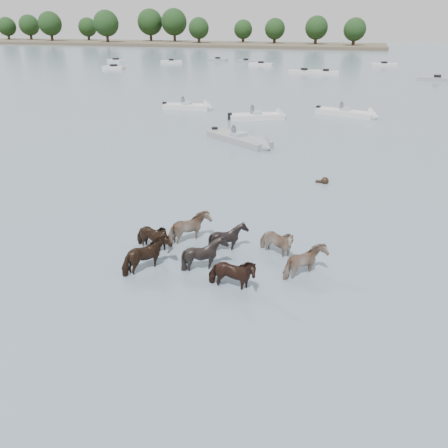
# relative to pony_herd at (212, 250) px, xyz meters

# --- Properties ---
(ground) EXTENTS (400.00, 400.00, 0.00)m
(ground) POSITION_rel_pony_herd_xyz_m (0.66, -2.37, -0.47)
(ground) COLOR slate
(ground) RESTS_ON ground
(shoreline) EXTENTS (160.00, 30.00, 1.00)m
(shoreline) POSITION_rel_pony_herd_xyz_m (-69.34, 147.63, 0.03)
(shoreline) COLOR #4C4233
(shoreline) RESTS_ON ground
(pony_herd) EXTENTS (7.70, 4.31, 1.53)m
(pony_herd) POSITION_rel_pony_herd_xyz_m (0.00, 0.00, 0.00)
(pony_herd) COLOR black
(pony_herd) RESTS_ON ground
(swimming_pony) EXTENTS (0.72, 0.44, 0.44)m
(swimming_pony) POSITION_rel_pony_herd_xyz_m (3.20, 10.14, -0.37)
(swimming_pony) COLOR black
(swimming_pony) RESTS_ON ground
(motorboat_a) EXTENTS (5.52, 3.79, 1.92)m
(motorboat_a) POSITION_rel_pony_herd_xyz_m (-3.63, 26.36, -0.25)
(motorboat_a) COLOR silver
(motorboat_a) RESTS_ON ground
(motorboat_b) EXTENTS (6.00, 4.73, 1.92)m
(motorboat_b) POSITION_rel_pony_herd_xyz_m (-3.00, 16.99, -0.25)
(motorboat_b) COLOR gray
(motorboat_b) RESTS_ON ground
(motorboat_c) EXTENTS (6.14, 3.39, 1.92)m
(motorboat_c) POSITION_rel_pony_herd_xyz_m (4.09, 29.91, -0.25)
(motorboat_c) COLOR silver
(motorboat_c) RESTS_ON ground
(motorboat_f) EXTENTS (5.37, 2.12, 1.92)m
(motorboat_f) POSITION_rel_pony_herd_xyz_m (-11.48, 28.98, -0.24)
(motorboat_f) COLOR silver
(motorboat_f) RESTS_ON ground
(distant_flotilla) EXTENTS (104.38, 27.28, 0.93)m
(distant_flotilla) POSITION_rel_pony_herd_xyz_m (3.95, 71.02, -0.21)
(distant_flotilla) COLOR silver
(distant_flotilla) RESTS_ON ground
(treeline) EXTENTS (145.83, 22.63, 12.36)m
(treeline) POSITION_rel_pony_herd_xyz_m (-75.46, 148.97, 6.15)
(treeline) COLOR #382619
(treeline) RESTS_ON ground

